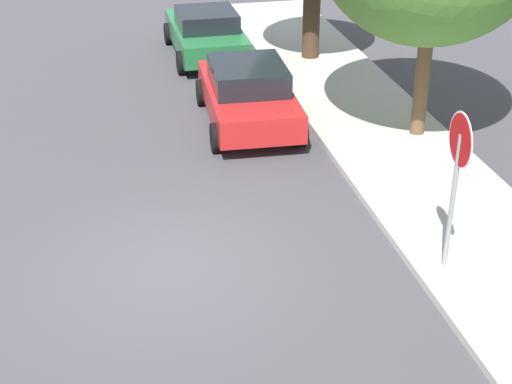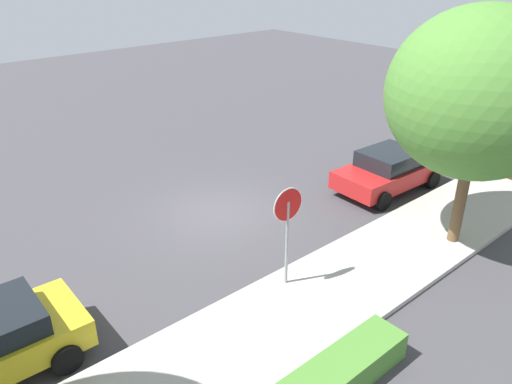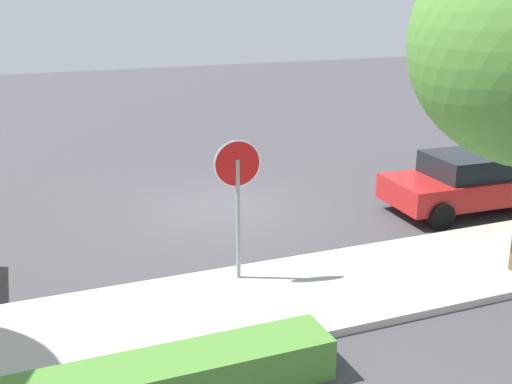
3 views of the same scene
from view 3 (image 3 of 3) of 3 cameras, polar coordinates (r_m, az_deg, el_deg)
name	(u,v)px [view 3 (image 3 of 3)]	position (r m, az deg, el deg)	size (l,w,h in m)	color
ground_plane	(220,208)	(16.32, -3.18, -1.41)	(60.00, 60.00, 0.00)	#423F44
sidewalk_curb	(314,292)	(11.83, 5.17, -8.82)	(32.00, 2.93, 0.14)	#B2ADA3
stop_sign	(238,186)	(11.52, -1.64, 0.57)	(0.87, 0.08, 2.79)	gray
parked_car_red	(468,182)	(16.74, 18.30, 0.86)	(4.16, 2.21, 1.46)	red
front_yard_hedge	(166,381)	(9.04, -8.05, -16.28)	(4.73, 0.85, 0.62)	#4C8433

